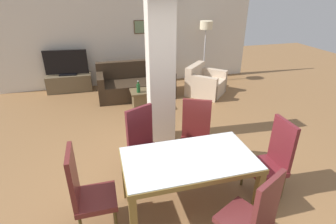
% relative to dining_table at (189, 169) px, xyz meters
% --- Properties ---
extents(ground_plane, '(18.00, 18.00, 0.00)m').
position_rel_dining_table_xyz_m(ground_plane, '(0.00, 0.00, -0.61)').
color(ground_plane, brown).
extents(back_wall, '(7.20, 0.09, 2.70)m').
position_rel_dining_table_xyz_m(back_wall, '(0.00, 5.12, 0.74)').
color(back_wall, silver).
rests_on(back_wall, ground_plane).
extents(divider_pillar, '(0.45, 0.34, 2.70)m').
position_rel_dining_table_xyz_m(divider_pillar, '(0.08, 1.78, 0.74)').
color(divider_pillar, silver).
rests_on(divider_pillar, ground_plane).
extents(dining_table, '(1.60, 0.89, 0.78)m').
position_rel_dining_table_xyz_m(dining_table, '(0.00, 0.00, 0.00)').
color(dining_table, olive).
rests_on(dining_table, ground_plane).
extents(dining_chair_far_left, '(0.62, 0.62, 1.09)m').
position_rel_dining_table_xyz_m(dining_chair_far_left, '(-0.40, 0.80, -0.05)').
color(dining_chair_far_left, '#5A1D23').
rests_on(dining_chair_far_left, ground_plane).
extents(dining_chair_head_right, '(0.46, 0.46, 1.09)m').
position_rel_dining_table_xyz_m(dining_chair_head_right, '(1.18, 0.00, -0.05)').
color(dining_chair_head_right, maroon).
rests_on(dining_chair_head_right, ground_plane).
extents(dining_chair_far_right, '(0.61, 0.61, 1.09)m').
position_rel_dining_table_xyz_m(dining_chair_far_right, '(0.40, 0.84, -0.05)').
color(dining_chair_far_right, maroon).
rests_on(dining_chair_far_right, ground_plane).
extents(dining_chair_head_left, '(0.46, 0.46, 1.09)m').
position_rel_dining_table_xyz_m(dining_chair_head_left, '(-1.22, 0.00, -0.05)').
color(dining_chair_head_left, '#5B211F').
rests_on(dining_chair_head_left, ground_plane).
extents(dining_chair_near_right, '(0.62, 0.62, 1.09)m').
position_rel_dining_table_xyz_m(dining_chair_near_right, '(0.40, -0.81, -0.05)').
color(dining_chair_near_right, '#592122').
rests_on(dining_chair_near_right, ground_plane).
extents(sofa, '(1.92, 0.89, 0.87)m').
position_rel_dining_table_xyz_m(sofa, '(-0.05, 4.03, -0.32)').
color(sofa, '#37291C').
rests_on(sofa, ground_plane).
extents(armchair, '(1.23, 1.23, 0.76)m').
position_rel_dining_table_xyz_m(armchair, '(1.74, 3.69, -0.34)').
color(armchair, beige).
rests_on(armchair, ground_plane).
extents(coffee_table, '(0.58, 0.45, 0.46)m').
position_rel_dining_table_xyz_m(coffee_table, '(-0.01, 3.16, -0.38)').
color(coffee_table, brown).
rests_on(coffee_table, ground_plane).
extents(bottle, '(0.08, 0.08, 0.27)m').
position_rel_dining_table_xyz_m(bottle, '(-0.13, 3.08, -0.05)').
color(bottle, '#194C23').
rests_on(bottle, coffee_table).
extents(tv_stand, '(1.17, 0.40, 0.46)m').
position_rel_dining_table_xyz_m(tv_stand, '(-1.76, 4.84, -0.38)').
color(tv_stand, brown).
rests_on(tv_stand, ground_plane).
extents(tv_screen, '(1.11, 0.24, 0.67)m').
position_rel_dining_table_xyz_m(tv_screen, '(-1.76, 4.84, 0.18)').
color(tv_screen, black).
rests_on(tv_screen, tv_stand).
extents(floor_lamp, '(0.35, 0.35, 1.76)m').
position_rel_dining_table_xyz_m(floor_lamp, '(2.08, 4.62, 0.88)').
color(floor_lamp, '#B7B7BC').
rests_on(floor_lamp, ground_plane).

